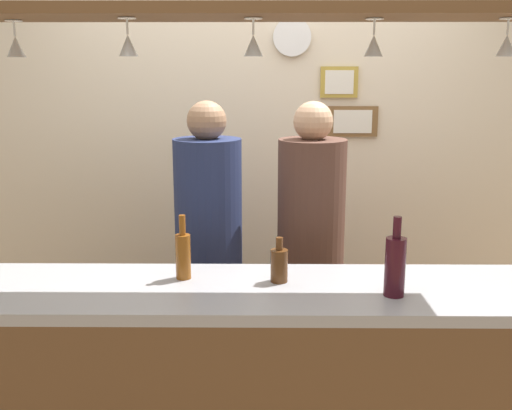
{
  "coord_description": "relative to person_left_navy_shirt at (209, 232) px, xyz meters",
  "views": [
    {
      "loc": [
        0.02,
        -2.5,
        1.8
      ],
      "look_at": [
        0.0,
        0.1,
        1.21
      ],
      "focal_mm": 41.49,
      "sensor_mm": 36.0,
      "label": 1
    }
  ],
  "objects": [
    {
      "name": "back_wall",
      "position": [
        0.24,
        0.7,
        0.3
      ],
      "size": [
        4.4,
        0.06,
        2.6
      ],
      "primitive_type": "cube",
      "color": "beige",
      "rests_on": "ground_plane"
    },
    {
      "name": "bar_counter",
      "position": [
        0.24,
        -0.9,
        -0.33
      ],
      "size": [
        2.7,
        0.55,
        0.99
      ],
      "color": "#99999E",
      "rests_on": "ground_plane"
    },
    {
      "name": "overhead_glass_rack",
      "position": [
        0.24,
        -0.7,
        1.0
      ],
      "size": [
        2.2,
        0.36,
        0.04
      ],
      "primitive_type": "cube",
      "color": "brown"
    },
    {
      "name": "hanging_wineglass_far_left",
      "position": [
        -0.65,
        -0.63,
        0.89
      ],
      "size": [
        0.07,
        0.07,
        0.13
      ],
      "color": "silver",
      "rests_on": "overhead_glass_rack"
    },
    {
      "name": "hanging_wineglass_left",
      "position": [
        -0.2,
        -0.74,
        0.89
      ],
      "size": [
        0.07,
        0.07,
        0.13
      ],
      "color": "silver",
      "rests_on": "overhead_glass_rack"
    },
    {
      "name": "hanging_wineglass_center_left",
      "position": [
        0.24,
        -0.73,
        0.89
      ],
      "size": [
        0.07,
        0.07,
        0.13
      ],
      "color": "silver",
      "rests_on": "overhead_glass_rack"
    },
    {
      "name": "hanging_wineglass_center",
      "position": [
        0.67,
        -0.7,
        0.89
      ],
      "size": [
        0.07,
        0.07,
        0.13
      ],
      "color": "silver",
      "rests_on": "overhead_glass_rack"
    },
    {
      "name": "hanging_wineglass_center_right",
      "position": [
        1.14,
        -0.71,
        0.89
      ],
      "size": [
        0.07,
        0.07,
        0.13
      ],
      "color": "silver",
      "rests_on": "overhead_glass_rack"
    },
    {
      "name": "person_left_navy_shirt",
      "position": [
        0.0,
        0.0,
        0.0
      ],
      "size": [
        0.34,
        0.34,
        1.66
      ],
      "color": "#2D334C",
      "rests_on": "ground_plane"
    },
    {
      "name": "person_right_brown_shirt",
      "position": [
        0.52,
        0.0,
        -0.0
      ],
      "size": [
        0.34,
        0.34,
        1.66
      ],
      "color": "#2D334C",
      "rests_on": "ground_plane"
    },
    {
      "name": "bottle_beer_brown_stubby",
      "position": [
        0.34,
        -0.69,
        0.06
      ],
      "size": [
        0.07,
        0.07,
        0.18
      ],
      "color": "#512D14",
      "rests_on": "bar_counter"
    },
    {
      "name": "bottle_beer_amber_tall",
      "position": [
        -0.04,
        -0.66,
        0.09
      ],
      "size": [
        0.06,
        0.06,
        0.26
      ],
      "color": "brown",
      "rests_on": "bar_counter"
    },
    {
      "name": "bottle_wine_dark_red",
      "position": [
        0.76,
        -0.84,
        0.11
      ],
      "size": [
        0.08,
        0.08,
        0.3
      ],
      "color": "#380F19",
      "rests_on": "bar_counter"
    },
    {
      "name": "picture_frame_upper_small",
      "position": [
        0.72,
        0.66,
        0.74
      ],
      "size": [
        0.22,
        0.02,
        0.18
      ],
      "color": "#B29338",
      "rests_on": "back_wall"
    },
    {
      "name": "picture_frame_lower_pair",
      "position": [
        0.81,
        0.66,
        0.51
      ],
      "size": [
        0.3,
        0.02,
        0.18
      ],
      "color": "brown",
      "rests_on": "back_wall"
    },
    {
      "name": "wall_clock",
      "position": [
        0.44,
        0.65,
        0.99
      ],
      "size": [
        0.22,
        0.03,
        0.22
      ],
      "primitive_type": "cylinder",
      "rotation": [
        1.57,
        0.0,
        0.0
      ],
      "color": "white",
      "rests_on": "back_wall"
    }
  ]
}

